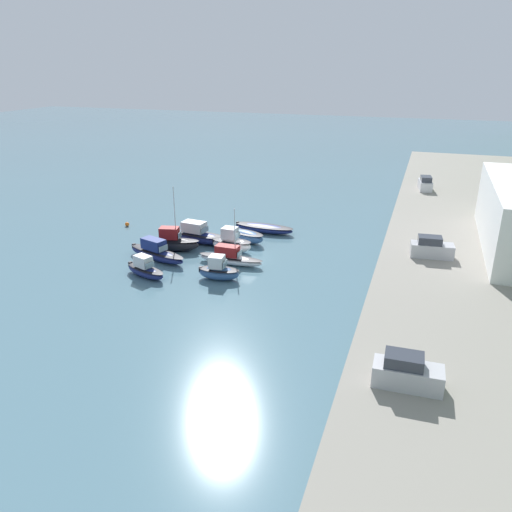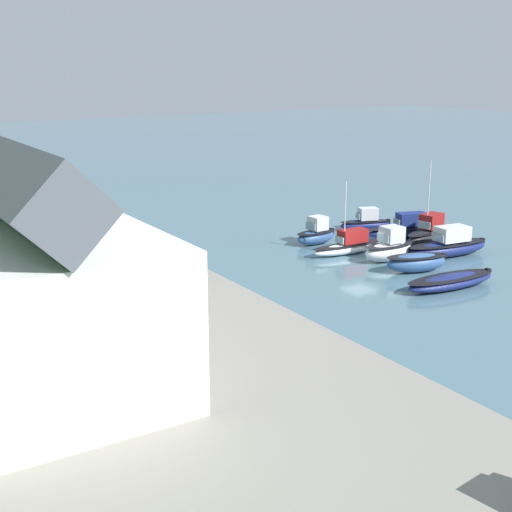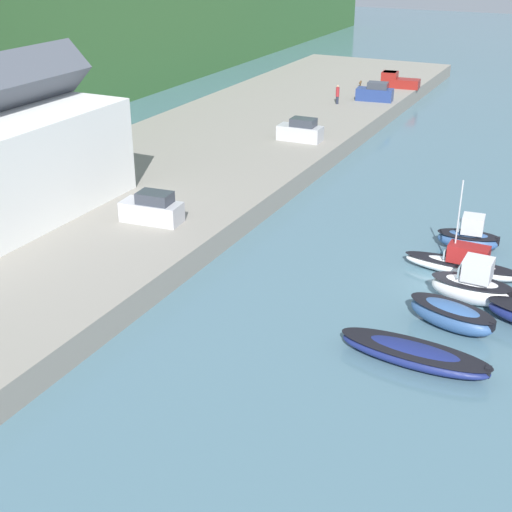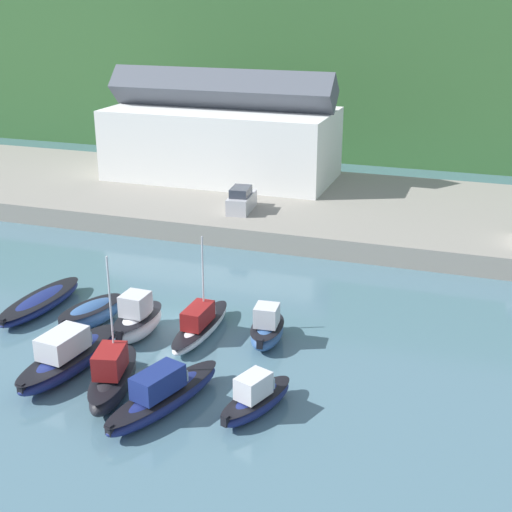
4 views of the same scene
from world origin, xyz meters
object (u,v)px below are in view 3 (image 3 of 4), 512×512
Objects in this scene: moored_boat_1 at (451,315)px; parked_car_3 at (375,93)px; moored_boat_0 at (414,354)px; parked_car_2 at (301,131)px; dog_on_quay at (360,83)px; moored_boat_2 at (472,286)px; person_on_quay at (337,94)px; moored_boat_3 at (462,264)px; pickup_truck_0 at (397,81)px; moored_boat_4 at (469,237)px; parked_car_0 at (152,209)px.

parked_car_3 reaches higher than moored_boat_1.
moored_boat_0 is 1.48× the size of moored_boat_1.
parked_car_2 is 26.99m from dog_on_quay.
parked_car_2 is at bearing 43.73° from moored_boat_2.
person_on_quay is (38.47, 22.70, 1.74)m from moored_boat_2.
moored_boat_2 is at bearing -149.45° from person_on_quay.
moored_boat_3 reaches higher than moored_boat_1.
moored_boat_0 is 53.12m from parked_car_3.
moored_boat_3 reaches higher than pickup_truck_0.
moored_boat_0 is at bearing -149.29° from parked_car_2.
moored_boat_4 is at bearing 13.57° from moored_boat_2.
moored_boat_1 is 1.14× the size of moored_boat_2.
dog_on_quay is at bearing 24.25° from moored_boat_0.
moored_boat_1 is 7.10m from moored_boat_3.
person_on_quay is at bearing 27.75° from moored_boat_0.
moored_boat_2 is 5.39× the size of dog_on_quay.
pickup_truck_0 reaches higher than dog_on_quay.
moored_boat_1 reaches higher than moored_boat_0.
moored_boat_4 is at bearing 4.33° from moored_boat_0.
parked_car_0 is 51.79m from pickup_truck_0.
person_on_quay reaches higher than moored_boat_1.
moored_boat_0 is at bearing -76.40° from dog_on_quay.
moored_boat_4 is at bearing -145.65° from person_on_quay.
parked_car_2 is 0.87× the size of pickup_truck_0.
pickup_truck_0 reaches higher than moored_boat_4.
parked_car_2 is at bearing 46.56° from moored_boat_4.
parked_car_2 is at bearing 169.88° from parked_car_3.
moored_boat_1 is at bearing -8.62° from moored_boat_0.
moored_boat_3 is 1.50× the size of pickup_truck_0.
pickup_truck_0 reaches higher than moored_boat_2.
moored_boat_1 is 47.57m from person_on_quay.
parked_car_2 reaches higher than dog_on_quay.
moored_boat_3 is (11.45, -0.07, 0.20)m from moored_boat_0.
moored_boat_0 is at bearing 175.91° from moored_boat_4.
pickup_truck_0 is (50.61, 19.18, 1.46)m from moored_boat_2.
moored_boat_1 is 21.34m from parked_car_0.
moored_boat_4 is 0.99× the size of parked_car_0.
moored_boat_4 is (4.14, 0.44, 0.18)m from moored_boat_3.
dog_on_quay is (57.07, 22.22, 1.63)m from moored_boat_0.
parked_car_2 reaches higher than moored_boat_4.
moored_boat_1 is 32.77m from parked_car_2.
moored_boat_4 is 21.79m from parked_car_0.
moored_boat_3 reaches higher than dog_on_quay.
parked_car_3 is at bearing -4.82° from parked_car_2.
moored_boat_2 is at bearing -72.11° from dog_on_quay.
moored_boat_3 is at bearing -82.86° from parked_car_0.
dog_on_quay is (50.29, 2.00, -0.46)m from parked_car_0.
pickup_truck_0 is (8.58, -0.16, -0.10)m from parked_car_3.
parked_car_2 is 19.70m from parked_car_3.
parked_car_3 is at bearing 26.00° from moored_boat_2.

